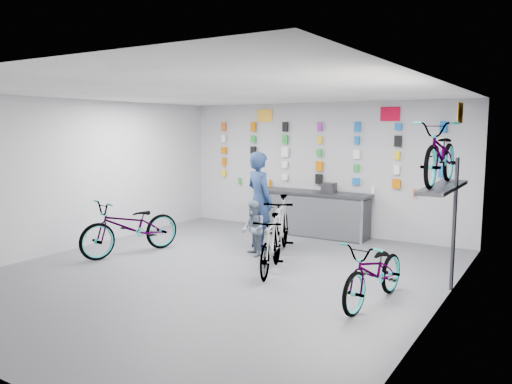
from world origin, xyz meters
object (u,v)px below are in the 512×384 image
Objects in this scene: bike_right at (375,272)px; clerk at (260,201)px; bike_center at (271,244)px; counter at (311,214)px; bike_left at (131,227)px; bike_service at (281,226)px; customer at (253,229)px.

clerk is at bearing 154.14° from bike_right.
clerk is (-1.07, 1.36, 0.49)m from bike_center.
counter reaches higher than bike_center.
bike_right is 3.62m from clerk.
bike_left is 2.88m from bike_service.
bike_left is 2.94m from bike_center.
counter is at bearing 72.49° from bike_left.
customer is (-2.82, 1.33, 0.07)m from bike_right.
counter is 1.54× the size of bike_right.
clerk is at bearing 138.08° from bike_service.
bike_center is 0.87× the size of bike_service.
counter is at bearing 133.11° from bike_right.
bike_right is (4.89, -0.18, -0.08)m from bike_left.
clerk reaches higher than bike_center.
bike_service reaches higher than bike_left.
counter is 1.65× the size of bike_center.
clerk reaches higher than customer.
bike_center is 1.54× the size of customer.
customer is at bearing 118.49° from bike_center.
clerk is (-3.04, 1.90, 0.52)m from bike_right.
bike_service is 0.96× the size of clerk.
clerk reaches higher than bike_left.
counter is 1.44× the size of bike_service.
bike_center is 1.21m from bike_service.
counter is at bearing -76.45° from clerk.
customer is at bearing -162.15° from bike_service.
bike_left is at bearing 67.76° from clerk.
bike_right is 2.93m from bike_service.
clerk is at bearing 109.40° from bike_center.
counter is 4.04m from bike_left.
bike_right is at bearing -55.87° from bike_service.
bike_center is at bearing -4.14° from customer.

